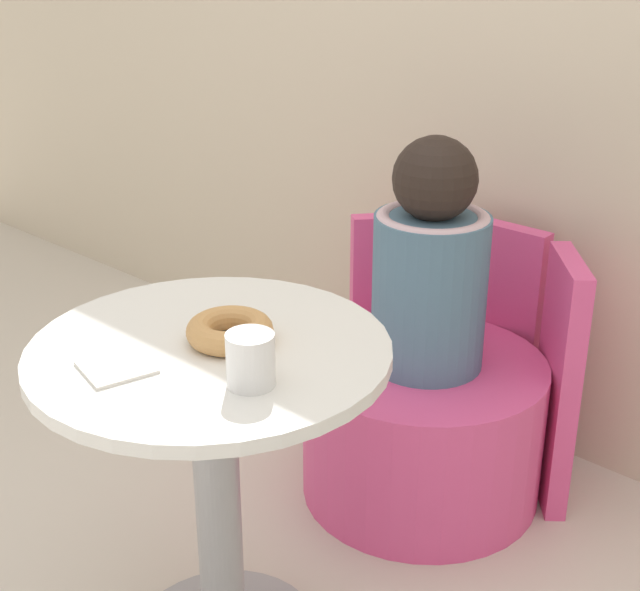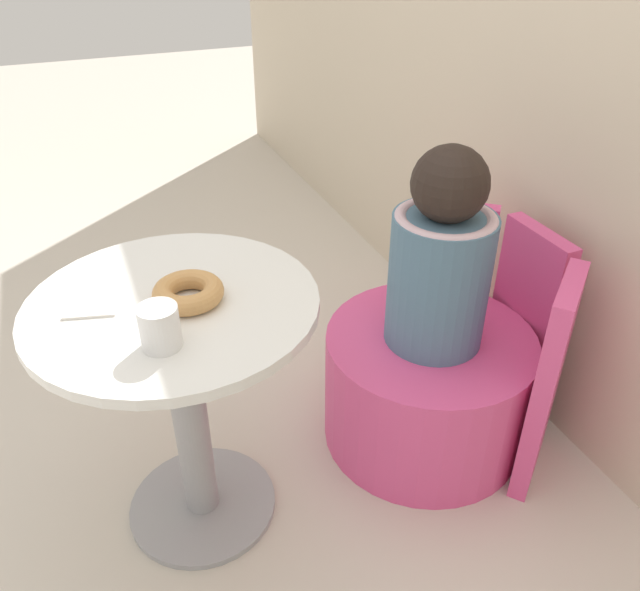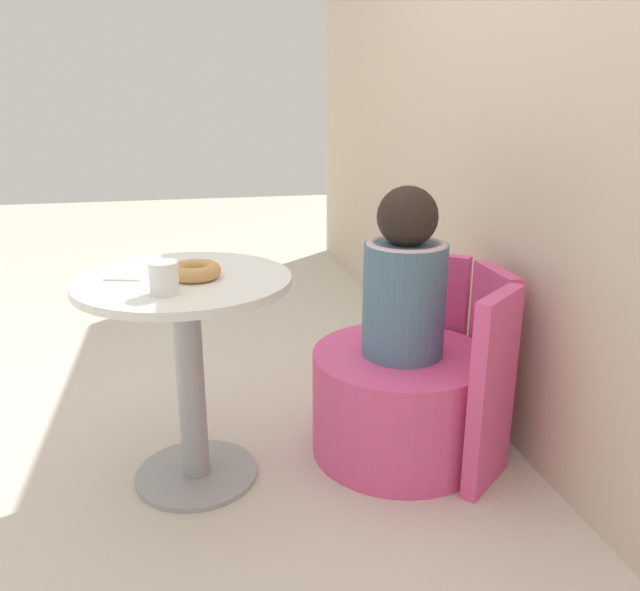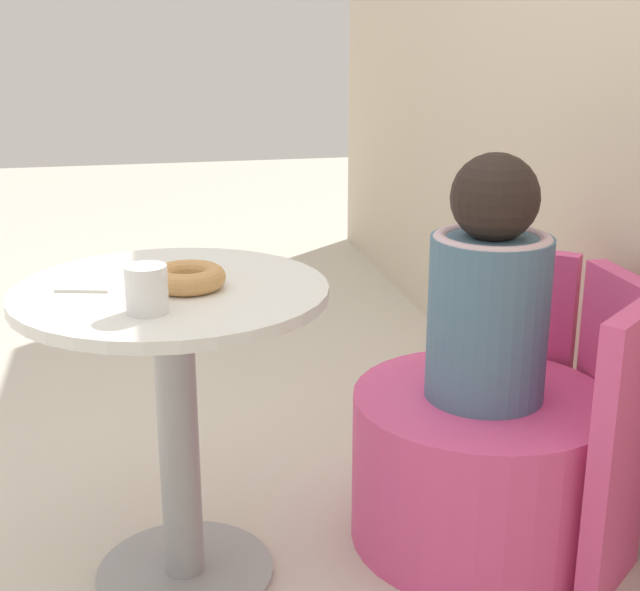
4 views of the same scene
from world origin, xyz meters
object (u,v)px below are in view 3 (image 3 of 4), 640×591
object	(u,v)px
donut	(195,271)
cup	(164,278)
tub_chair	(400,402)
round_table	(188,341)
child_figure	(405,281)

from	to	relation	value
donut	cup	size ratio (longest dim) A/B	1.72
tub_chair	donut	bearing A→B (deg)	-86.68
round_table	child_figure	size ratio (longest dim) A/B	1.21
tub_chair	child_figure	xyz separation A→B (m)	(0.00, 0.00, 0.44)
round_table	child_figure	distance (m)	0.72
tub_chair	child_figure	size ratio (longest dim) A/B	1.07
donut	round_table	bearing A→B (deg)	-116.74
round_table	tub_chair	world-z (taller)	round_table
tub_chair	round_table	bearing A→B (deg)	-88.23
tub_chair	cup	distance (m)	0.94
round_table	donut	xyz separation A→B (m)	(0.02, 0.03, 0.23)
donut	cup	world-z (taller)	cup
child_figure	donut	size ratio (longest dim) A/B	3.63
donut	cup	xyz separation A→B (m)	(0.14, -0.08, 0.02)
donut	child_figure	bearing A→B (deg)	93.32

